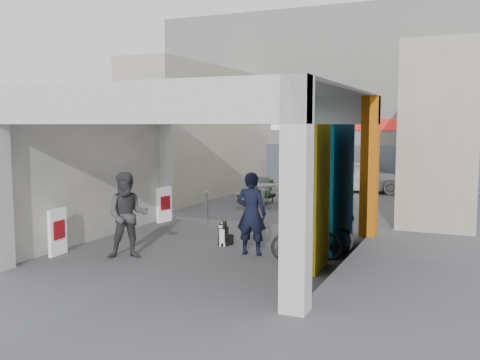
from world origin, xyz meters
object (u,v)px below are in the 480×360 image
at_px(cafe_set, 263,197).
at_px(border_collie, 224,235).
at_px(white_van, 359,176).
at_px(bicycle_front, 316,231).
at_px(bicycle_rear, 307,239).
at_px(man_crates, 290,180).
at_px(produce_stand, 256,193).
at_px(man_with_dog, 251,214).
at_px(man_elderly, 337,207).
at_px(man_back_turned, 128,215).

height_order(cafe_set, border_collie, cafe_set).
bearing_deg(white_van, cafe_set, 148.66).
height_order(border_collie, bicycle_front, bicycle_front).
relative_size(bicycle_rear, white_van, 0.38).
relative_size(cafe_set, man_crates, 1.02).
distance_m(border_collie, man_crates, 7.60).
relative_size(cafe_set, produce_stand, 1.28).
height_order(man_with_dog, man_elderly, man_with_dog).
relative_size(man_back_turned, bicycle_rear, 1.21).
height_order(man_elderly, man_crates, man_elderly).
distance_m(border_collie, man_with_dog, 1.24).
relative_size(man_back_turned, man_crates, 1.14).
relative_size(man_with_dog, man_back_turned, 0.99).
relative_size(man_elderly, man_crates, 1.04).
bearing_deg(man_crates, man_elderly, 141.36).
bearing_deg(man_back_turned, border_collie, 22.59).
height_order(man_with_dog, man_crates, man_with_dog).
relative_size(man_crates, bicycle_rear, 1.07).
bearing_deg(produce_stand, man_with_dog, -77.76).
relative_size(man_with_dog, bicycle_front, 1.07).
distance_m(produce_stand, bicycle_front, 7.51).
relative_size(produce_stand, white_van, 0.32).
height_order(man_crates, bicycle_front, man_crates).
xyz_separation_m(produce_stand, border_collie, (1.90, -6.71, -0.08)).
bearing_deg(man_back_turned, man_elderly, 12.13).
xyz_separation_m(cafe_set, man_crates, (0.36, 1.72, 0.45)).
distance_m(cafe_set, bicycle_rear, 7.24).
xyz_separation_m(cafe_set, man_elderly, (3.54, -4.24, 0.48)).
relative_size(cafe_set, bicycle_rear, 1.09).
bearing_deg(man_with_dog, man_elderly, -128.58).
xyz_separation_m(cafe_set, man_with_dog, (2.18, -6.35, 0.55)).
bearing_deg(bicycle_rear, border_collie, 51.58).
xyz_separation_m(border_collie, man_with_dog, (0.90, -0.55, 0.65)).
bearing_deg(man_back_turned, white_van, 49.08).
xyz_separation_m(man_back_turned, man_elderly, (3.62, 3.41, -0.08)).
bearing_deg(man_elderly, man_back_turned, -150.44).
height_order(produce_stand, bicycle_front, bicycle_front).
bearing_deg(produce_stand, bicycle_rear, -69.76).
bearing_deg(man_elderly, man_with_dog, -136.54).
xyz_separation_m(produce_stand, man_back_turned, (0.54, -8.56, 0.58)).
bearing_deg(man_elderly, bicycle_rear, -106.79).
xyz_separation_m(border_collie, bicycle_front, (2.09, 0.35, 0.20)).
relative_size(produce_stand, man_crates, 0.79).
distance_m(man_crates, bicycle_rear, 8.66).
bearing_deg(bicycle_front, bicycle_rear, -175.55).
xyz_separation_m(border_collie, man_elderly, (2.26, 1.56, 0.58)).
height_order(man_with_dog, bicycle_front, man_with_dog).
bearing_deg(produce_stand, bicycle_front, -66.77).
bearing_deg(bicycle_rear, bicycle_front, -19.61).
height_order(man_elderly, white_van, man_elderly).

